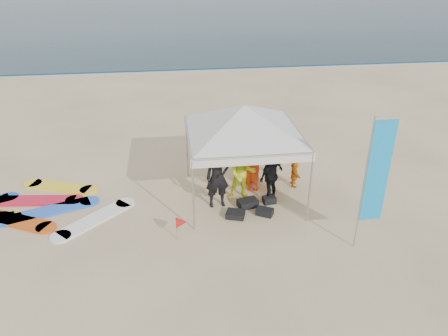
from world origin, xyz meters
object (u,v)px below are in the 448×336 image
person_orange_a (254,162)px  marker_pennant (181,223)px  person_black_a (217,177)px  surfboard_spread (29,209)px  person_yellow (242,174)px  canopy_tent (244,105)px  person_orange_b (250,157)px  feather_flag (376,174)px  person_black_b (271,175)px  person_seated (294,173)px

person_orange_a → marker_pennant: 3.27m
person_orange_a → marker_pennant: bearing=65.4°
person_black_a → surfboard_spread: size_ratio=0.33×
person_yellow → person_orange_a: (0.43, 0.52, 0.10)m
surfboard_spread → canopy_tent: bearing=-0.2°
marker_pennant → surfboard_spread: marker_pennant is taller
person_black_a → person_orange_b: size_ratio=1.07×
person_orange_a → person_black_a: bearing=54.4°
feather_flag → surfboard_spread: (-8.73, 2.80, -1.99)m
person_black_b → feather_flag: bearing=87.4°
person_black_a → person_orange_b: (1.15, 1.30, -0.06)m
marker_pennant → surfboard_spread: 4.69m
marker_pennant → person_orange_a: bearing=45.4°
marker_pennant → feather_flag: bearing=-10.9°
person_orange_b → person_seated: (1.34, -0.44, -0.42)m
marker_pennant → person_black_b: bearing=31.4°
person_black_b → person_orange_b: size_ratio=0.95×
person_yellow → person_black_b: (0.82, -0.16, -0.01)m
person_seated → feather_flag: (0.90, -3.22, 1.58)m
person_black_a → marker_pennant: size_ratio=2.89×
person_orange_a → surfboard_spread: size_ratio=0.33×
marker_pennant → person_yellow: bearing=44.2°
person_yellow → surfboard_spread: person_yellow is taller
person_yellow → surfboard_spread: bearing=177.5°
feather_flag → marker_pennant: size_ratio=5.38×
feather_flag → marker_pennant: bearing=169.1°
person_black_a → person_yellow: size_ratio=1.12×
person_orange_a → canopy_tent: size_ratio=0.43×
person_black_b → marker_pennant: person_black_b is taller
surfboard_spread → person_orange_a: bearing=3.3°
person_seated → marker_pennant: 4.28m
person_seated → feather_flag: 3.70m
person_seated → person_orange_a: bearing=100.8°
person_seated → marker_pennant: size_ratio=1.38×
person_orange_b → person_orange_a: bearing=75.5°
person_orange_b → person_seated: size_ratio=1.96×
person_orange_a → canopy_tent: bearing=65.1°
person_orange_b → canopy_tent: canopy_tent is taller
canopy_tent → feather_flag: size_ratio=1.26×
person_black_b → person_seated: bearing=179.6°
feather_flag → marker_pennant: feather_flag is taller
marker_pennant → canopy_tent: bearing=45.5°
person_black_a → person_orange_a: size_ratio=1.00×
person_black_a → person_black_b: bearing=-1.6°
person_black_b → feather_flag: feather_flag is taller
person_black_a → person_black_b: 1.58m
person_orange_b → person_black_b: bearing=91.3°
person_seated → person_orange_b: bearing=80.6°
canopy_tent → surfboard_spread: 6.73m
person_seated → marker_pennant: bearing=132.3°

